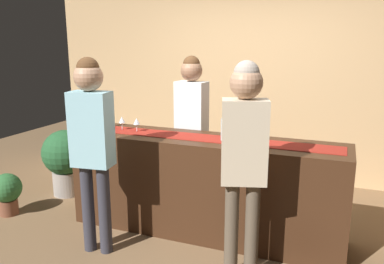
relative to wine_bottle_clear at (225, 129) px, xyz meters
name	(u,v)px	position (x,y,z in m)	size (l,w,h in m)	color
ground_plane	(204,231)	(-0.20, 0.03, -1.07)	(10.00, 10.00, 0.00)	brown
back_wall	(252,72)	(-0.20, 1.93, 0.38)	(6.00, 0.12, 2.90)	tan
bar_counter	(204,186)	(-0.20, 0.03, -0.59)	(2.66, 0.60, 0.96)	#3D2314
counter_runner_cloth	(205,138)	(-0.20, 0.03, -0.11)	(2.52, 0.28, 0.01)	maroon
wine_bottle_clear	(225,129)	(0.00, 0.00, 0.00)	(0.07, 0.07, 0.30)	#B2C6C1
wine_bottle_amber	(103,117)	(-1.37, 0.06, 0.00)	(0.07, 0.07, 0.30)	brown
wine_glass_near_customer	(137,122)	(-0.94, 0.03, -0.01)	(0.07, 0.07, 0.14)	silver
wine_glass_mid_counter	(122,120)	(-1.12, 0.04, -0.01)	(0.07, 0.07, 0.14)	silver
bartender	(191,115)	(-0.57, 0.61, -0.01)	(0.36, 0.24, 1.71)	#26262B
customer_sipping	(244,149)	(0.33, -0.59, 0.00)	(0.38, 0.29, 1.73)	brown
customer_browsing	(92,135)	(-0.97, -0.67, 0.01)	(0.36, 0.24, 1.74)	#33333D
potted_plant_tall	(65,158)	(-2.12, 0.33, -0.60)	(0.56, 0.56, 0.81)	#9E9389
potted_plant_small	(7,191)	(-2.33, -0.39, -0.80)	(0.32, 0.32, 0.47)	brown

